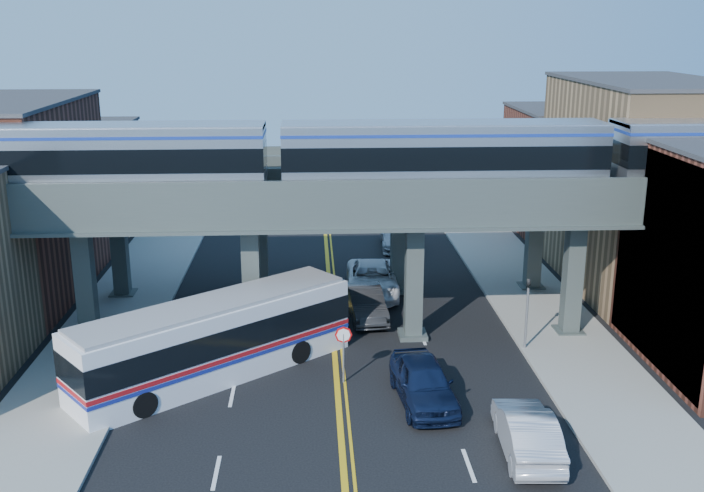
{
  "coord_description": "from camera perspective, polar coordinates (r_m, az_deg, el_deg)",
  "views": [
    {
      "loc": [
        -1.0,
        -28.58,
        15.31
      ],
      "look_at": [
        0.89,
        7.22,
        5.05
      ],
      "focal_mm": 40.0,
      "sensor_mm": 36.0,
      "label": 1
    }
  ],
  "objects": [
    {
      "name": "car_lane_b",
      "position": [
        42.05,
        0.98,
        -4.16
      ],
      "size": [
        2.26,
        5.23,
        1.68
      ],
      "primitive_type": "imported",
      "rotation": [
        0.0,
        0.0,
        0.1
      ],
      "color": "#27282A",
      "rests_on": "ground"
    },
    {
      "name": "traffic_signal",
      "position": [
        38.33,
        12.63,
        -4.28
      ],
      "size": [
        0.15,
        0.18,
        4.1
      ],
      "color": "slate",
      "rests_on": "ground"
    },
    {
      "name": "building_west_b",
      "position": [
        48.89,
        -23.96,
        3.01
      ],
      "size": [
        8.0,
        14.0,
        11.0
      ],
      "primitive_type": "cube",
      "color": "brown",
      "rests_on": "ground"
    },
    {
      "name": "car_lane_a",
      "position": [
        33.15,
        5.22,
        -9.82
      ],
      "size": [
        2.68,
        5.6,
        1.85
      ],
      "primitive_type": "imported",
      "rotation": [
        0.0,
        0.0,
        0.09
      ],
      "color": "black",
      "rests_on": "ground"
    },
    {
      "name": "transit_train",
      "position": [
        37.6,
        6.63,
        6.61
      ],
      "size": [
        47.19,
        2.96,
        3.45
      ],
      "color": "black",
      "rests_on": "elevated_viaduct_near"
    },
    {
      "name": "elevated_viaduct_far",
      "position": [
        44.48,
        -1.68,
        4.5
      ],
      "size": [
        52.0,
        3.6,
        7.4
      ],
      "color": "#45504E",
      "rests_on": "ground"
    },
    {
      "name": "sidewalk_west",
      "position": [
        42.79,
        -17.1,
        -5.62
      ],
      "size": [
        5.0,
        70.0,
        0.16
      ],
      "primitive_type": "cube",
      "color": "gray",
      "rests_on": "ground"
    },
    {
      "name": "car_lane_d",
      "position": [
        55.34,
        3.28,
        0.73
      ],
      "size": [
        2.48,
        5.56,
        1.58
      ],
      "primitive_type": "imported",
      "rotation": [
        0.0,
        0.0,
        -0.05
      ],
      "color": "#B9B9BF",
      "rests_on": "ground"
    },
    {
      "name": "ground",
      "position": [
        32.44,
        -0.93,
        -12.19
      ],
      "size": [
        120.0,
        120.0,
        0.0
      ],
      "primitive_type": "plane",
      "color": "black",
      "rests_on": "ground"
    },
    {
      "name": "car_lane_c",
      "position": [
        45.65,
        1.47,
        -2.44
      ],
      "size": [
        3.31,
        6.59,
        1.79
      ],
      "primitive_type": "imported",
      "rotation": [
        0.0,
        0.0,
        -0.05
      ],
      "color": "white",
      "rests_on": "ground"
    },
    {
      "name": "building_west_c",
      "position": [
        61.24,
        -19.63,
        4.4
      ],
      "size": [
        8.0,
        10.0,
        8.0
      ],
      "primitive_type": "cube",
      "color": "#9A7750",
      "rests_on": "ground"
    },
    {
      "name": "building_east_c",
      "position": [
        61.75,
        15.5,
        5.31
      ],
      "size": [
        8.0,
        10.0,
        9.0
      ],
      "primitive_type": "cube",
      "color": "brown",
      "rests_on": "ground"
    },
    {
      "name": "transit_bus",
      "position": [
        35.5,
        -9.94,
        -6.75
      ],
      "size": [
        12.14,
        10.47,
        3.4
      ],
      "rotation": [
        0.0,
        0.0,
        0.67
      ],
      "color": "white",
      "rests_on": "ground"
    },
    {
      "name": "stop_sign",
      "position": [
        34.39,
        -0.62,
        -7.23
      ],
      "size": [
        0.76,
        0.09,
        2.63
      ],
      "color": "slate",
      "rests_on": "ground"
    },
    {
      "name": "mural_panel",
      "position": [
        37.62,
        21.54,
        -1.48
      ],
      "size": [
        0.1,
        9.5,
        9.5
      ],
      "primitive_type": "cube",
      "color": "teal",
      "rests_on": "ground"
    },
    {
      "name": "car_parked_curb",
      "position": [
        30.2,
        12.61,
        -13.05
      ],
      "size": [
        2.1,
        5.28,
        1.71
      ],
      "primitive_type": "imported",
      "rotation": [
        0.0,
        0.0,
        3.08
      ],
      "color": "#BCBBC0",
      "rests_on": "ground"
    },
    {
      "name": "elevated_viaduct_near",
      "position": [
        37.65,
        -1.42,
        2.39
      ],
      "size": [
        52.0,
        3.6,
        7.4
      ],
      "color": "#45504E",
      "rests_on": "ground"
    },
    {
      "name": "building_east_b",
      "position": [
        49.54,
        20.27,
        4.15
      ],
      "size": [
        8.0,
        14.0,
        12.0
      ],
      "primitive_type": "cube",
      "color": "#9A7750",
      "rests_on": "ground"
    },
    {
      "name": "sidewalk_east",
      "position": [
        43.32,
        14.01,
        -5.11
      ],
      "size": [
        5.0,
        70.0,
        0.16
      ],
      "primitive_type": "cube",
      "color": "gray",
      "rests_on": "ground"
    }
  ]
}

